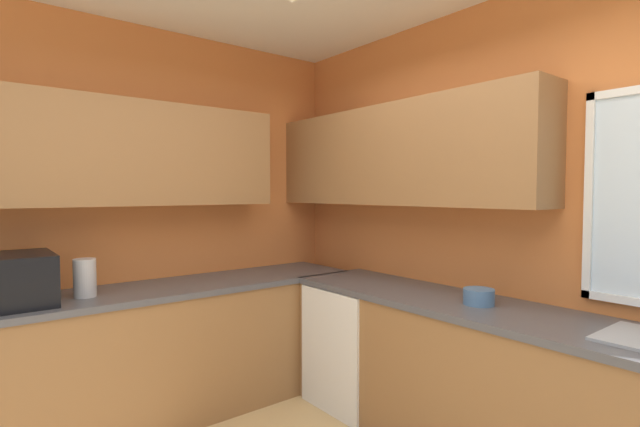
% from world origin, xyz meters
% --- Properties ---
extents(room_shell, '(4.07, 3.38, 2.79)m').
position_xyz_m(room_shell, '(-0.78, 0.58, 1.89)').
color(room_shell, '#D17238').
rests_on(room_shell, ground_plane).
extents(counter_run_left, '(0.65, 2.99, 0.90)m').
position_xyz_m(counter_run_left, '(-1.67, 0.00, 0.45)').
color(counter_run_left, olive).
rests_on(counter_run_left, ground_plane).
extents(counter_run_back, '(3.16, 0.65, 0.90)m').
position_xyz_m(counter_run_back, '(0.21, 1.32, 0.45)').
color(counter_run_back, olive).
rests_on(counter_run_back, ground_plane).
extents(dishwasher, '(0.60, 0.60, 0.86)m').
position_xyz_m(dishwasher, '(-1.01, 1.29, 0.43)').
color(dishwasher, white).
rests_on(dishwasher, ground_plane).
extents(microwave, '(0.48, 0.36, 0.29)m').
position_xyz_m(microwave, '(-1.67, -0.74, 1.05)').
color(microwave, black).
rests_on(microwave, counter_run_left).
extents(kettle, '(0.13, 0.13, 0.23)m').
position_xyz_m(kettle, '(-1.65, -0.39, 1.02)').
color(kettle, '#B7B7BC').
rests_on(kettle, counter_run_left).
extents(bowl, '(0.17, 0.17, 0.09)m').
position_xyz_m(bowl, '(-0.05, 1.32, 0.95)').
color(bowl, '#4C7099').
rests_on(bowl, counter_run_back).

